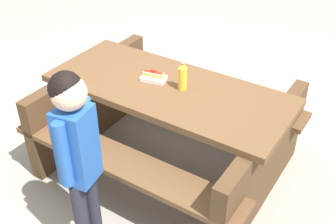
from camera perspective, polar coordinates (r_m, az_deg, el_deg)
The scene contains 5 objects.
ground_plane at distance 3.49m, azimuth 0.00°, elevation -7.13°, with size 30.00×30.00×0.00m, color gray.
picnic_table at distance 3.21m, azimuth 0.00°, elevation -1.18°, with size 1.89×1.52×0.75m.
soda_bottle at distance 2.96m, azimuth 1.98°, elevation 4.92°, with size 0.06×0.06×0.23m.
hotdog_tray at distance 3.11m, azimuth -1.97°, elevation 4.85°, with size 0.19×0.13×0.08m.
child_in_coat at distance 2.42m, azimuth -12.32°, elevation -4.49°, with size 0.21×0.32×1.29m.
Camera 1 is at (-1.27, 2.28, 2.31)m, focal length 44.80 mm.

